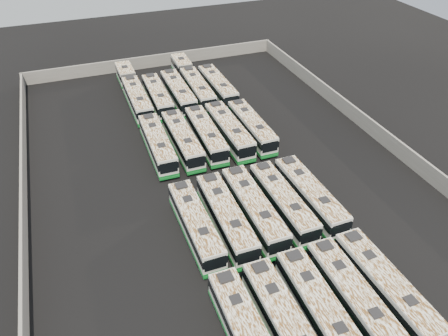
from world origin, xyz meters
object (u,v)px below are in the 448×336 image
bus_front_left (285,325)px  bus_midback_right (229,131)px  bus_front_center (320,312)px  bus_midfront_far_right (310,196)px  bus_midback_center (206,135)px  bus_back_far_left (133,91)px  bus_midback_far_left (158,144)px  bus_front_far_right (385,288)px  bus_back_far_right (218,87)px  bus_midback_far_right (252,127)px  bus_midfront_left (226,217)px  bus_midfront_right (283,202)px  bus_back_center (178,93)px  bus_back_right (192,81)px  bus_midfront_far_left (196,225)px  bus_front_right (353,299)px  bus_back_left (158,97)px  bus_midback_left (183,140)px

bus_front_left → bus_midback_right: bearing=77.2°
bus_front_center → bus_midfront_far_right: (6.49, 13.12, -0.00)m
bus_front_center → bus_midback_center: 28.91m
bus_midback_center → bus_back_far_left: size_ratio=0.64×
bus_midfront_far_right → bus_midback_far_left: bus_midfront_far_right is taller
bus_front_far_right → bus_back_far_right: bearing=88.4°
bus_front_far_right → bus_midback_far_right: bus_front_far_right is taller
bus_front_far_right → bus_midback_far_left: (-12.73, 28.73, -0.03)m
bus_midfront_left → bus_midfront_right: bearing=2.1°
bus_midback_far_right → bus_back_center: 14.74m
bus_back_right → bus_front_far_right: bearing=-84.8°
bus_midback_far_left → bus_back_far_right: bus_back_far_right is taller
bus_front_center → bus_midfront_far_left: bus_front_center is taller
bus_front_right → bus_back_left: bus_front_right is taller
bus_midfront_right → bus_back_center: size_ratio=0.97×
bus_midback_center → bus_back_left: size_ratio=1.01×
bus_midfront_right → bus_midback_far_right: 15.76m
bus_front_center → bus_midback_right: size_ratio=0.98×
bus_front_far_right → bus_back_far_left: bus_front_far_right is taller
bus_front_far_right → bus_back_far_right: 41.78m
bus_midback_right → bus_back_far_left: (-9.53, 16.34, -0.04)m
bus_front_far_right → bus_midfront_far_right: bearing=88.0°
bus_midback_right → bus_back_center: 13.60m
bus_front_center → bus_midback_center: size_ratio=1.01×
bus_front_left → bus_front_right: bus_front_right is taller
bus_front_left → bus_back_center: bus_back_center is taller
bus_front_far_right → bus_back_far_left: (-12.66, 44.91, -0.02)m
bus_midback_center → bus_back_center: bearing=91.4°
bus_midfront_far_left → bus_midback_center: bus_midback_center is taller
bus_front_center → bus_midback_right: bus_midback_right is taller
bus_midback_center → bus_back_left: (-3.28, 13.04, -0.02)m
bus_midfront_far_left → bus_back_far_right: 31.42m
bus_front_left → bus_back_far_right: (9.62, 42.01, 0.01)m
bus_front_far_right → bus_midfront_left: 16.03m
bus_back_far_right → bus_midback_far_left: bearing=-134.9°
bus_back_center → bus_back_far_right: size_ratio=1.01×
bus_midfront_far_right → bus_midback_left: bearing=120.4°
bus_midfront_far_right → bus_midfront_right: bearing=176.8°
bus_midfront_left → bus_back_right: (6.37, 32.16, -0.02)m
bus_back_right → bus_back_center: bearing=-133.0°
bus_back_far_right → bus_back_far_left: bearing=165.7°
bus_front_far_right → bus_midfront_left: bearing=124.9°
bus_front_far_right → bus_midfront_far_right: bus_front_far_right is taller
bus_midfront_right → bus_back_far_right: (3.12, 28.70, 0.03)m
bus_midfront_far_right → bus_midback_right: bearing=100.6°
bus_front_right → bus_midback_right: bus_midback_right is taller
bus_midback_far_left → bus_back_left: bearing=77.1°
bus_midfront_far_left → bus_midback_left: bus_midback_left is taller
bus_midback_far_left → bus_back_far_left: bus_back_far_left is taller
bus_front_left → bus_back_far_right: 43.10m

